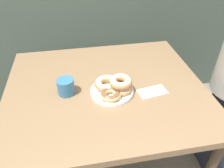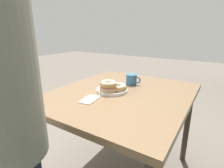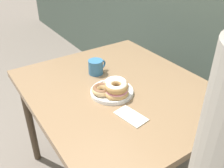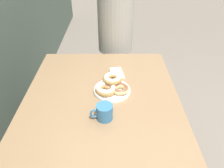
{
  "view_description": "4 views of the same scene",
  "coord_description": "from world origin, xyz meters",
  "px_view_note": "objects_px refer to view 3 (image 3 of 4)",
  "views": [
    {
      "loc": [
        -0.14,
        -0.71,
        1.54
      ],
      "look_at": [
        0.03,
        0.2,
        0.84
      ],
      "focal_mm": 35.0,
      "sensor_mm": 36.0,
      "label": 1
    },
    {
      "loc": [
        1.09,
        0.87,
        1.22
      ],
      "look_at": [
        0.03,
        0.2,
        0.84
      ],
      "focal_mm": 28.0,
      "sensor_mm": 36.0,
      "label": 2
    },
    {
      "loc": [
        0.98,
        -0.43,
        1.54
      ],
      "look_at": [
        0.03,
        0.2,
        0.84
      ],
      "focal_mm": 40.0,
      "sensor_mm": 36.0,
      "label": 3
    },
    {
      "loc": [
        -1.1,
        0.21,
        1.63
      ],
      "look_at": [
        0.03,
        0.2,
        0.84
      ],
      "focal_mm": 35.0,
      "sensor_mm": 36.0,
      "label": 4
    }
  ],
  "objects_px": {
    "donut_plate": "(113,88)",
    "coffee_mug": "(96,67)",
    "napkin": "(131,116)",
    "dining_table": "(119,98)"
  },
  "relations": [
    {
      "from": "donut_plate",
      "to": "coffee_mug",
      "type": "height_order",
      "value": "donut_plate"
    },
    {
      "from": "dining_table",
      "to": "napkin",
      "type": "bearing_deg",
      "value": -22.79
    },
    {
      "from": "dining_table",
      "to": "coffee_mug",
      "type": "xyz_separation_m",
      "value": [
        -0.22,
        -0.02,
        0.12
      ]
    },
    {
      "from": "napkin",
      "to": "dining_table",
      "type": "bearing_deg",
      "value": 157.21
    },
    {
      "from": "napkin",
      "to": "donut_plate",
      "type": "bearing_deg",
      "value": 169.72
    },
    {
      "from": "donut_plate",
      "to": "coffee_mug",
      "type": "distance_m",
      "value": 0.26
    },
    {
      "from": "dining_table",
      "to": "napkin",
      "type": "xyz_separation_m",
      "value": [
        0.25,
        -0.1,
        0.08
      ]
    },
    {
      "from": "napkin",
      "to": "coffee_mug",
      "type": "bearing_deg",
      "value": 170.07
    },
    {
      "from": "donut_plate",
      "to": "napkin",
      "type": "xyz_separation_m",
      "value": [
        0.21,
        -0.04,
        -0.03
      ]
    },
    {
      "from": "donut_plate",
      "to": "coffee_mug",
      "type": "xyz_separation_m",
      "value": [
        -0.26,
        0.04,
        0.01
      ]
    }
  ]
}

